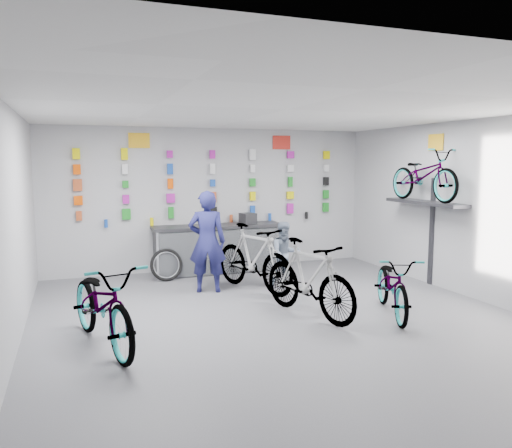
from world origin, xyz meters
name	(u,v)px	position (x,y,z in m)	size (l,w,h in m)	color
floor	(286,323)	(0.00, 0.00, 0.00)	(8.00, 8.00, 0.00)	#535358
ceiling	(288,110)	(0.00, 0.00, 3.00)	(8.00, 8.00, 0.00)	white
wall_back	(212,199)	(0.00, 4.00, 1.50)	(7.00, 7.00, 0.00)	#AEAEB0
wall_left	(8,231)	(-3.50, 0.00, 1.50)	(8.00, 8.00, 0.00)	#AEAEB0
wall_right	(483,211)	(3.50, 0.00, 1.50)	(8.00, 8.00, 0.00)	#AEAEB0
counter	(218,249)	(0.00, 3.54, 0.49)	(2.70, 0.66, 1.00)	black
merch_wall	(209,187)	(-0.08, 3.93, 1.77)	(5.55, 0.08, 1.57)	#BB4920
wall_bracket	(426,207)	(3.33, 1.20, 1.46)	(0.39, 1.90, 2.00)	#333338
sign_left	(139,140)	(-1.50, 3.98, 2.72)	(0.42, 0.02, 0.30)	yellow
sign_right	(282,143)	(1.60, 3.98, 2.72)	(0.42, 0.02, 0.30)	red
sign_side	(436,142)	(3.48, 1.20, 2.65)	(0.02, 0.40, 0.30)	yellow
bike_left	(103,304)	(-2.49, -0.06, 0.55)	(0.73, 2.09, 1.10)	gray
bike_center	(309,279)	(0.45, 0.19, 0.58)	(0.54, 1.92, 1.15)	gray
bike_right	(393,285)	(1.66, -0.18, 0.47)	(0.62, 1.77, 0.93)	gray
bike_service	(254,258)	(0.19, 1.90, 0.60)	(0.56, 1.98, 1.19)	gray
bike_wall	(424,175)	(3.25, 1.20, 2.05)	(0.63, 1.80, 0.95)	gray
clerk	(207,242)	(-0.60, 2.10, 0.90)	(0.66, 0.43, 1.80)	#1A1B51
customer	(285,255)	(0.82, 1.94, 0.60)	(0.59, 0.46, 1.21)	slate
spare_wheel	(166,265)	(-1.15, 3.17, 0.31)	(0.64, 0.22, 0.63)	black
register	(248,218)	(0.66, 3.55, 1.11)	(0.28, 0.30, 0.22)	black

